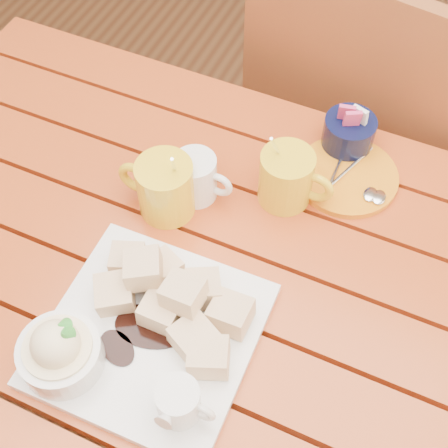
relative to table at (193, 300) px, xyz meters
The scene contains 9 objects.
ground 0.64m from the table, 90.00° to the right, with size 5.00×5.00×0.00m, color #512A17.
table is the anchor object (origin of this frame).
dessert_plate 0.20m from the table, 95.55° to the right, with size 0.29×0.29×0.11m.
coffee_mug_left 0.20m from the table, 134.81° to the left, with size 0.13×0.09×0.15m.
coffee_mug_right 0.26m from the table, 65.54° to the left, with size 0.12×0.09×0.14m.
cream_pitcher 0.21m from the table, 111.23° to the left, with size 0.10×0.08×0.08m.
sugar_caddy 0.39m from the table, 66.92° to the left, with size 0.09×0.09×0.10m.
orange_saucer 0.33m from the table, 57.90° to the left, with size 0.17×0.17×0.02m.
chair_far 0.61m from the table, 78.35° to the left, with size 0.52×0.52×0.97m.
Camera 1 is at (0.25, -0.43, 1.57)m, focal length 50.00 mm.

